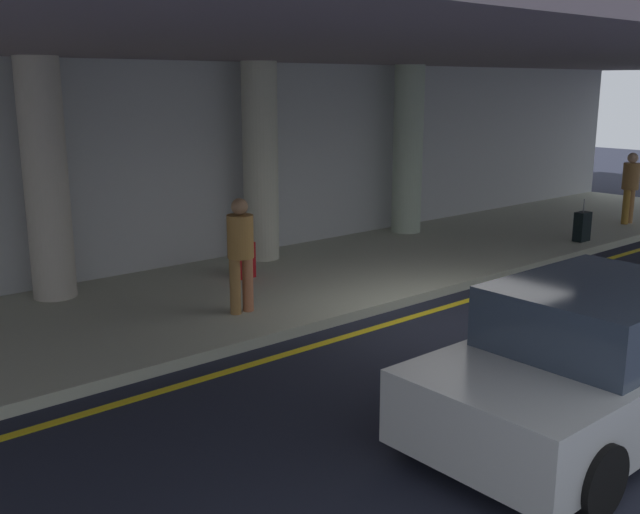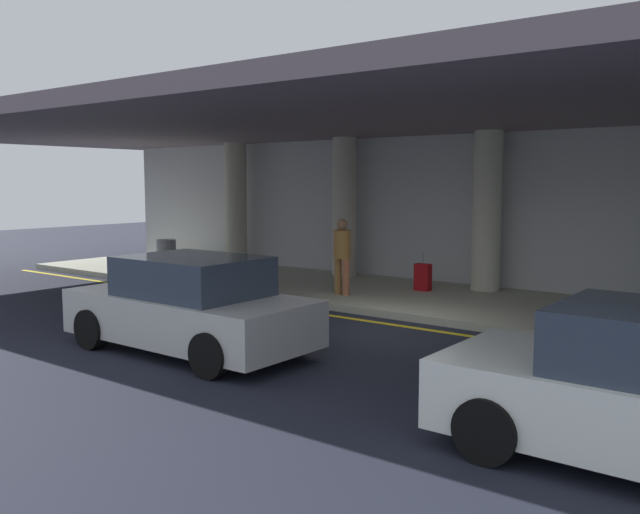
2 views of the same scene
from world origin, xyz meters
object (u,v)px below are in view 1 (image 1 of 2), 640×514
object	(u,v)px
car_silver	(593,362)
suitcase_upright_secondary	(244,260)
traveler_with_luggage	(630,183)
support_column_right_mid	(408,150)
support_column_center	(260,162)
person_waiting_for_ride	(241,248)
suitcase_upright_primary	(582,227)
support_column_left_mid	(46,180)

from	to	relation	value
car_silver	suitcase_upright_secondary	distance (m)	6.70
car_silver	traveler_with_luggage	world-z (taller)	traveler_with_luggage
support_column_right_mid	traveler_with_luggage	bearing A→B (deg)	-30.23
support_column_center	support_column_right_mid	size ratio (longest dim) A/B	1.00
support_column_center	suitcase_upright_secondary	xyz separation A→B (m)	(-1.10, -0.97, -1.51)
person_waiting_for_ride	suitcase_upright_primary	world-z (taller)	person_waiting_for_ride
support_column_left_mid	traveler_with_luggage	xyz separation A→B (m)	(12.73, -2.76, -0.86)
support_column_center	suitcase_upright_primary	world-z (taller)	support_column_center
traveler_with_luggage	suitcase_upright_primary	bearing A→B (deg)	-112.79
suitcase_upright_primary	support_column_right_mid	bearing A→B (deg)	135.90
support_column_left_mid	suitcase_upright_secondary	world-z (taller)	support_column_left_mid
support_column_left_mid	support_column_right_mid	world-z (taller)	same
car_silver	suitcase_upright_primary	distance (m)	8.85
traveler_with_luggage	person_waiting_for_ride	world-z (taller)	same
support_column_center	person_waiting_for_ride	size ratio (longest dim) A/B	2.17
support_column_right_mid	car_silver	distance (m)	9.53
support_column_center	suitcase_upright_primary	distance (m)	7.00
traveler_with_luggage	suitcase_upright_primary	size ratio (longest dim) A/B	1.87
support_column_center	traveler_with_luggage	bearing A→B (deg)	-17.53
suitcase_upright_secondary	person_waiting_for_ride	bearing A→B (deg)	-142.35
support_column_left_mid	car_silver	size ratio (longest dim) A/B	0.89
suitcase_upright_secondary	traveler_with_luggage	bearing A→B (deg)	-27.16
support_column_right_mid	suitcase_upright_secondary	world-z (taller)	support_column_right_mid
support_column_left_mid	car_silver	world-z (taller)	support_column_left_mid
support_column_left_mid	person_waiting_for_ride	xyz separation A→B (m)	(1.76, -2.58, -0.86)
person_waiting_for_ride	support_column_right_mid	bearing A→B (deg)	159.55
support_column_left_mid	person_waiting_for_ride	world-z (taller)	support_column_left_mid
support_column_left_mid	car_silver	bearing A→B (deg)	-72.11
support_column_center	support_column_right_mid	world-z (taller)	same
suitcase_upright_primary	suitcase_upright_secondary	world-z (taller)	same
car_silver	traveler_with_luggage	xyz separation A→B (m)	(10.26, 4.90, 0.40)
person_waiting_for_ride	car_silver	bearing A→B (deg)	55.14
traveler_with_luggage	suitcase_upright_primary	xyz separation A→B (m)	(-2.66, -0.37, -0.65)
car_silver	suitcase_upright_secondary	xyz separation A→B (m)	(0.43, 6.69, -0.25)
traveler_with_luggage	person_waiting_for_ride	distance (m)	10.98
support_column_left_mid	support_column_right_mid	xyz separation A→B (m)	(8.00, 0.00, 0.00)
support_column_left_mid	support_column_center	distance (m)	4.00
support_column_right_mid	person_waiting_for_ride	xyz separation A→B (m)	(-6.24, -2.58, -0.86)
support_column_left_mid	suitcase_upright_secondary	distance (m)	3.41
support_column_left_mid	suitcase_upright_secondary	bearing A→B (deg)	-18.54
traveler_with_luggage	support_column_left_mid	bearing A→B (deg)	-132.88
support_column_center	suitcase_upright_secondary	bearing A→B (deg)	-138.49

